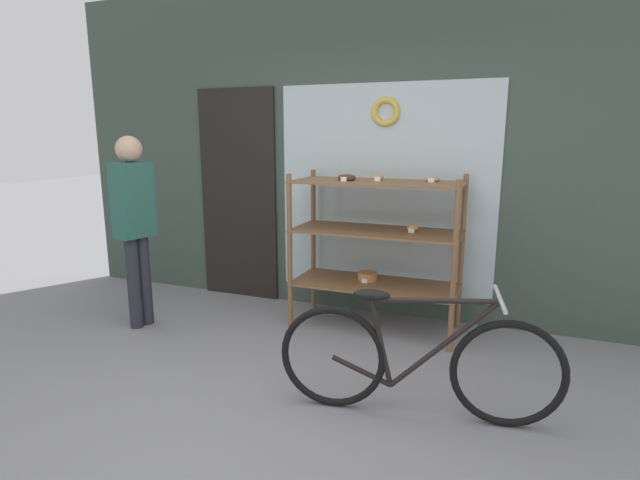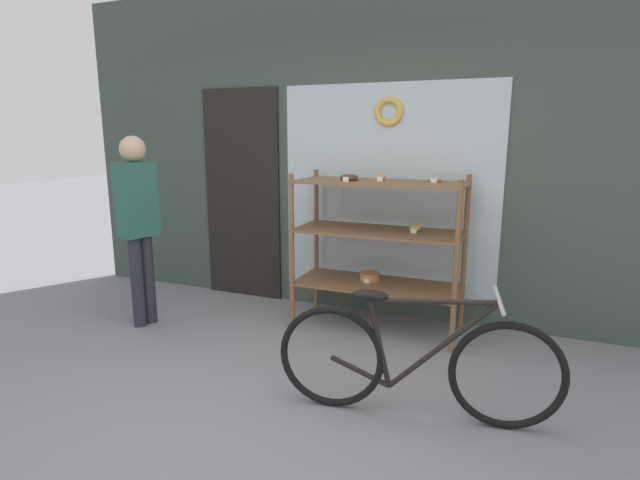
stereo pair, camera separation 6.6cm
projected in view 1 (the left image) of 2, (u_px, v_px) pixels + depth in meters
The scene contains 5 objects.
ground_plane at pixel (244, 439), 2.77m from camera, with size 30.00×30.00×0.00m, color gray.
storefront_facade at pixel (361, 153), 4.55m from camera, with size 6.23×0.13×3.03m.
display_case at pixel (376, 237), 4.21m from camera, with size 1.41×0.58×1.34m.
bicycle at pixel (416, 361), 2.94m from camera, with size 1.66×0.46×0.78m.
pedestrian at pixel (134, 217), 4.23m from camera, with size 0.25×0.35×1.65m.
Camera 1 is at (1.30, -2.16, 1.66)m, focal length 28.00 mm.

